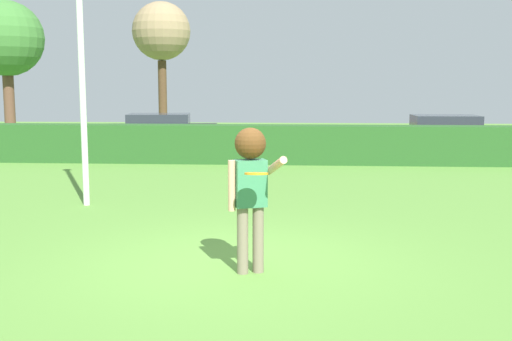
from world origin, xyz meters
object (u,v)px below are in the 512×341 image
at_px(person, 251,178).
at_px(bare_elm_tree, 161,33).
at_px(parked_car_red, 445,131).
at_px(oak_tree, 6,40).
at_px(frisbee, 256,174).
at_px(parked_car_black, 159,129).
at_px(lamppost, 81,43).

height_order(person, bare_elm_tree, bare_elm_tree).
xyz_separation_m(parked_car_red, oak_tree, (-16.23, 1.40, 3.30)).
height_order(frisbee, parked_car_black, frisbee).
relative_size(person, parked_car_black, 0.41).
bearing_deg(parked_car_black, bare_elm_tree, 100.42).
xyz_separation_m(parked_car_black, parked_car_red, (10.17, -0.40, 0.00)).
bearing_deg(bare_elm_tree, parked_car_red, -24.09).
distance_m(frisbee, lamppost, 6.17).
relative_size(parked_car_red, bare_elm_tree, 0.72).
bearing_deg(parked_car_black, lamppost, -84.71).
relative_size(frisbee, parked_car_black, 0.06).
relative_size(lamppost, parked_car_black, 1.27).
xyz_separation_m(frisbee, oak_tree, (-10.70, 16.60, 2.67)).
height_order(frisbee, lamppost, lamppost).
xyz_separation_m(bare_elm_tree, oak_tree, (-5.23, -3.51, -0.50)).
distance_m(person, oak_tree, 19.52).
bearing_deg(parked_car_black, parked_car_red, -2.25).
distance_m(parked_car_red, oak_tree, 16.62).
bearing_deg(frisbee, bare_elm_tree, 105.21).
bearing_deg(lamppost, oak_tree, 120.62).
bearing_deg(frisbee, oak_tree, 122.80).
distance_m(parked_car_black, parked_car_red, 10.18).
bearing_deg(person, frisbee, -77.26).
relative_size(person, parked_car_red, 0.43).
bearing_deg(parked_car_black, oak_tree, 170.58).
xyz_separation_m(frisbee, bare_elm_tree, (-5.47, 20.12, 3.17)).
bearing_deg(parked_car_red, frisbee, -109.99).
bearing_deg(parked_car_red, oak_tree, 175.05).
bearing_deg(lamppost, parked_car_red, 49.04).
height_order(person, parked_car_black, person).
bearing_deg(lamppost, frisbee, -52.07).
height_order(frisbee, oak_tree, oak_tree).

